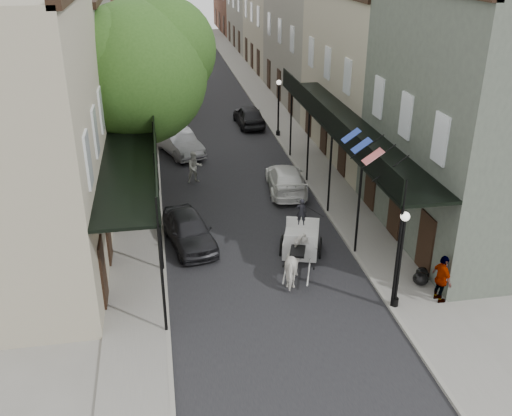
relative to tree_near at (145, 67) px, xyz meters
name	(u,v)px	position (x,y,z in m)	size (l,w,h in m)	color
ground	(271,289)	(4.20, -10.18, -6.49)	(140.00, 140.00, 0.00)	gray
road	(214,131)	(4.20, 9.82, -6.48)	(8.00, 90.00, 0.01)	black
sidewalk_left	(141,134)	(-0.80, 9.82, -6.43)	(2.20, 90.00, 0.12)	gray
sidewalk_right	(285,127)	(9.20, 9.82, -6.43)	(2.20, 90.00, 0.12)	gray
building_row_left	(89,35)	(-4.40, 19.82, -1.24)	(5.00, 80.00, 10.50)	#9F987F
building_row_right	(302,29)	(12.80, 19.82, -1.24)	(5.00, 80.00, 10.50)	gray
gallery_left	(136,137)	(-0.59, -3.20, -2.44)	(2.20, 18.05, 4.88)	black
gallery_right	(342,126)	(8.99, -3.20, -2.44)	(2.20, 18.05, 4.88)	black
tree_near	(145,67)	(0.00, 0.00, 0.00)	(7.31, 6.80, 9.63)	#382619
tree_far	(145,37)	(-0.05, 14.00, -0.65)	(6.45, 6.00, 8.61)	#382619
lamppost_right_near	(400,259)	(8.30, -12.18, -4.44)	(0.32, 0.32, 3.71)	black
lamppost_left	(155,186)	(0.10, -4.18, -4.44)	(0.32, 0.32, 3.71)	black
lamppost_right_far	(278,107)	(8.30, 7.82, -4.44)	(0.32, 0.32, 3.71)	black
horse	(297,262)	(5.28, -9.80, -5.66)	(0.89, 1.96, 1.66)	white
carriage	(302,226)	(6.08, -7.34, -5.41)	(2.20, 2.75, 2.77)	black
pedestrian_walking	(195,167)	(2.20, 0.86, -5.61)	(0.85, 0.66, 1.75)	beige
pedestrian_sidewalk_left	(135,150)	(-0.99, 3.67, -5.39)	(1.27, 0.73, 1.96)	gray
pedestrian_sidewalk_right	(442,279)	(10.00, -12.18, -5.45)	(1.08, 0.45, 1.84)	gray
car_left_near	(189,230)	(1.41, -6.18, -5.77)	(1.70, 4.22, 1.44)	black
car_left_mid	(179,142)	(1.60, 5.63, -5.73)	(1.61, 4.63, 1.53)	#939398
car_left_far	(168,80)	(1.60, 23.08, -5.73)	(2.51, 5.45, 1.51)	black
car_right_near	(286,179)	(6.80, -1.18, -5.82)	(1.87, 4.60, 1.33)	white
car_right_far	(249,116)	(6.80, 10.66, -5.76)	(1.73, 4.30, 1.47)	black
trash_bags	(421,276)	(9.91, -10.88, -6.13)	(0.86, 1.01, 0.51)	black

